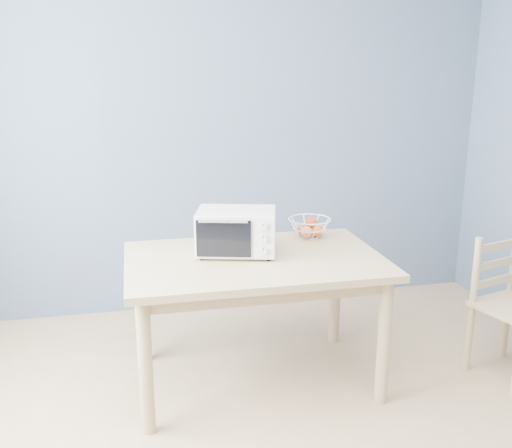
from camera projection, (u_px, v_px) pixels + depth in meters
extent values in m
cube|color=slate|center=(220.00, 134.00, 4.08)|extent=(4.00, 0.01, 2.60)
cube|color=tan|center=(254.00, 261.00, 3.13)|extent=(1.40, 0.90, 0.04)
cylinder|color=tan|center=(146.00, 367.00, 2.75)|extent=(0.07, 0.07, 0.71)
cylinder|color=tan|center=(384.00, 342.00, 3.01)|extent=(0.07, 0.07, 0.71)
cylinder|color=tan|center=(142.00, 307.00, 3.45)|extent=(0.07, 0.07, 0.71)
cylinder|color=tan|center=(335.00, 291.00, 3.71)|extent=(0.07, 0.07, 0.71)
cube|color=beige|center=(236.00, 231.00, 3.15)|extent=(0.49, 0.39, 0.24)
cube|color=black|center=(226.00, 231.00, 3.15)|extent=(0.33, 0.31, 0.19)
cube|color=black|center=(224.00, 239.00, 3.01)|extent=(0.28, 0.08, 0.20)
cylinder|color=silver|center=(223.00, 222.00, 2.97)|extent=(0.25, 0.08, 0.01)
cube|color=beige|center=(263.00, 238.00, 3.01)|extent=(0.12, 0.04, 0.22)
cylinder|color=black|center=(202.00, 258.00, 3.09)|extent=(0.02, 0.02, 0.01)
cylinder|color=black|center=(269.00, 259.00, 3.07)|extent=(0.02, 0.02, 0.01)
cylinder|color=black|center=(207.00, 246.00, 3.30)|extent=(0.02, 0.02, 0.01)
cylinder|color=black|center=(269.00, 247.00, 3.28)|extent=(0.02, 0.02, 0.01)
cylinder|color=silver|center=(263.00, 227.00, 2.98)|extent=(0.04, 0.03, 0.04)
cylinder|color=silver|center=(263.00, 239.00, 3.00)|extent=(0.04, 0.03, 0.04)
cylinder|color=silver|center=(263.00, 251.00, 3.02)|extent=(0.04, 0.03, 0.04)
torus|color=white|center=(310.00, 219.00, 3.46)|extent=(0.26, 0.26, 0.01)
torus|color=white|center=(309.00, 228.00, 3.48)|extent=(0.21, 0.21, 0.01)
torus|color=white|center=(309.00, 237.00, 3.49)|extent=(0.12, 0.12, 0.01)
sphere|color=#A91619|center=(303.00, 230.00, 3.48)|extent=(0.08, 0.08, 0.08)
sphere|color=#E0541A|center=(317.00, 231.00, 3.47)|extent=(0.08, 0.08, 0.08)
sphere|color=#D57752|center=(308.00, 229.00, 3.53)|extent=(0.08, 0.08, 0.08)
sphere|color=#A91619|center=(311.00, 222.00, 3.47)|extent=(0.07, 0.07, 0.07)
sphere|color=#D57752|center=(307.00, 232.00, 3.44)|extent=(0.07, 0.07, 0.07)
cylinder|color=tan|center=(469.00, 338.00, 3.38)|extent=(0.04, 0.04, 0.41)
cylinder|color=tan|center=(506.00, 326.00, 3.54)|extent=(0.04, 0.04, 0.41)
cylinder|color=tan|center=(476.00, 272.00, 3.27)|extent=(0.04, 0.04, 0.41)
cube|color=tan|center=(494.00, 281.00, 3.37)|extent=(0.32, 0.11, 0.05)
cube|color=tan|center=(496.00, 264.00, 3.34)|extent=(0.32, 0.11, 0.05)
cube|color=tan|center=(498.00, 246.00, 3.32)|extent=(0.32, 0.11, 0.05)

